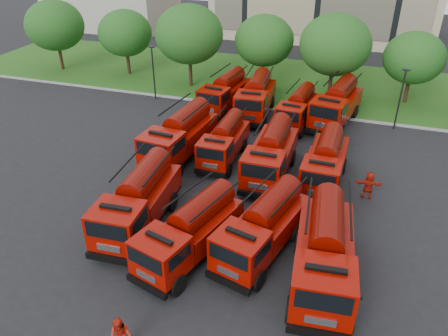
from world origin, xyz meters
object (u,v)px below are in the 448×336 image
object	(u,v)px
firefighter_5	(366,198)
firefighter_4	(148,178)
firefighter_0	(300,291)
fire_truck_10	(298,108)
fire_truck_1	(191,231)
fire_truck_6	(271,153)
fire_truck_0	(139,200)
fire_truck_3	(324,252)
fire_truck_7	(325,162)
fire_truck_11	(336,104)
fire_truck_5	(224,141)
fire_truck_8	(225,92)
firefighter_3	(347,311)
fire_truck_9	(256,97)
fire_truck_4	(180,136)
firefighter_2	(320,256)

from	to	relation	value
firefighter_5	firefighter_4	bearing A→B (deg)	2.09
firefighter_0	fire_truck_10	bearing A→B (deg)	66.08
fire_truck_1	fire_truck_6	bearing A→B (deg)	93.16
fire_truck_0	fire_truck_3	xyz separation A→B (m)	(10.47, -1.20, 0.06)
fire_truck_7	fire_truck_11	distance (m)	9.91
fire_truck_1	firefighter_4	bearing A→B (deg)	148.37
fire_truck_5	fire_truck_7	world-z (taller)	fire_truck_7
fire_truck_8	firefighter_3	xyz separation A→B (m)	(12.64, -20.85, -1.59)
fire_truck_5	fire_truck_9	xyz separation A→B (m)	(0.14, 8.61, 0.24)
fire_truck_5	fire_truck_10	size ratio (longest dim) A/B	0.96
fire_truck_1	firefighter_4	world-z (taller)	fire_truck_1
fire_truck_4	fire_truck_11	distance (m)	14.01
firefighter_4	firefighter_5	bearing A→B (deg)	-112.24
fire_truck_8	fire_truck_11	distance (m)	9.96
fire_truck_5	firefighter_4	bearing A→B (deg)	-134.37
firefighter_5	fire_truck_7	bearing A→B (deg)	-26.38
fire_truck_5	fire_truck_7	xyz separation A→B (m)	(7.31, -1.03, 0.12)
fire_truck_5	firefighter_0	bearing A→B (deg)	-56.56
fire_truck_4	fire_truck_7	xyz separation A→B (m)	(10.42, -0.28, -0.19)
fire_truck_7	fire_truck_11	xyz separation A→B (m)	(-0.25, 9.91, 0.16)
fire_truck_6	fire_truck_10	world-z (taller)	fire_truck_6
fire_truck_7	firefighter_3	xyz separation A→B (m)	(2.43, -10.80, -1.58)
fire_truck_9	firefighter_4	distance (m)	13.65
fire_truck_7	fire_truck_10	distance (m)	9.30
fire_truck_0	firefighter_4	xyz separation A→B (m)	(-1.98, 4.76, -1.72)
fire_truck_1	fire_truck_5	xyz separation A→B (m)	(-1.59, 10.51, -0.13)
fire_truck_6	fire_truck_11	size ratio (longest dim) A/B	0.93
fire_truck_3	firefighter_0	xyz separation A→B (m)	(-0.83, -1.08, -1.78)
firefighter_2	firefighter_3	world-z (taller)	firefighter_3
firefighter_3	firefighter_0	bearing A→B (deg)	-37.93
fire_truck_7	fire_truck_8	xyz separation A→B (m)	(-10.21, 10.05, 0.02)
firefighter_0	fire_truck_11	bearing A→B (deg)	56.94
fire_truck_9	firefighter_0	distance (m)	21.27
fire_truck_5	firefighter_5	world-z (taller)	fire_truck_5
fire_truck_4	firefighter_5	bearing A→B (deg)	-0.00
fire_truck_4	fire_truck_5	bearing A→B (deg)	19.25
fire_truck_1	fire_truck_5	size ratio (longest dim) A/B	1.14
firefighter_3	fire_truck_4	bearing A→B (deg)	-64.97
fire_truck_0	fire_truck_3	size ratio (longest dim) A/B	0.96
fire_truck_7	fire_truck_11	world-z (taller)	fire_truck_11
fire_truck_11	firefighter_4	size ratio (longest dim) A/B	4.65
fire_truck_0	firefighter_4	distance (m)	5.44
fire_truck_4	firefighter_0	size ratio (longest dim) A/B	4.43
fire_truck_10	fire_truck_0	bearing A→B (deg)	-103.96
fire_truck_1	firefighter_2	world-z (taller)	fire_truck_1
fire_truck_0	fire_truck_6	world-z (taller)	fire_truck_0
firefighter_4	fire_truck_7	bearing A→B (deg)	-105.20
fire_truck_9	firefighter_5	xyz separation A→B (m)	(10.05, -10.68, -1.69)
fire_truck_7	fire_truck_8	distance (m)	14.33
fire_truck_4	firefighter_3	size ratio (longest dim) A/B	4.18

